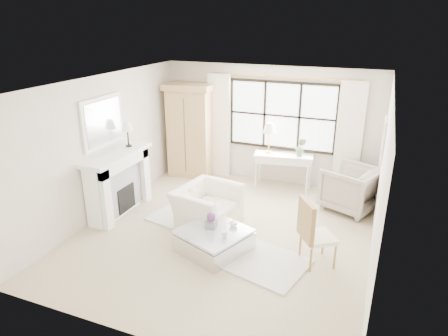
{
  "coord_description": "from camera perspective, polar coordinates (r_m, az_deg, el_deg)",
  "views": [
    {
      "loc": [
        2.35,
        -5.94,
        3.68
      ],
      "look_at": [
        -0.1,
        0.2,
        1.18
      ],
      "focal_mm": 32.0,
      "sensor_mm": 36.0,
      "label": 1
    }
  ],
  "objects": [
    {
      "name": "floor",
      "position": [
        7.37,
        0.12,
        -9.19
      ],
      "size": [
        5.5,
        5.5,
        0.0
      ],
      "primitive_type": "plane",
      "color": "#C2B290",
      "rests_on": "ground"
    },
    {
      "name": "ceiling",
      "position": [
        6.46,
        0.13,
        12.03
      ],
      "size": [
        5.5,
        5.5,
        0.0
      ],
      "primitive_type": "plane",
      "rotation": [
        3.14,
        0.0,
        0.0
      ],
      "color": "white",
      "rests_on": "ground"
    },
    {
      "name": "wall_back",
      "position": [
        9.3,
        6.42,
        6.11
      ],
      "size": [
        5.0,
        0.0,
        5.0
      ],
      "primitive_type": "plane",
      "rotation": [
        1.57,
        0.0,
        0.0
      ],
      "color": "beige",
      "rests_on": "ground"
    },
    {
      "name": "wall_front",
      "position": [
        4.6,
        -12.82,
        -10.3
      ],
      "size": [
        5.0,
        0.0,
        5.0
      ],
      "primitive_type": "plane",
      "rotation": [
        -1.57,
        0.0,
        0.0
      ],
      "color": "white",
      "rests_on": "ground"
    },
    {
      "name": "wall_left",
      "position": [
        8.02,
        -16.75,
        2.95
      ],
      "size": [
        0.0,
        5.5,
        5.5
      ],
      "primitive_type": "plane",
      "rotation": [
        1.57,
        0.0,
        1.57
      ],
      "color": "beige",
      "rests_on": "ground"
    },
    {
      "name": "wall_right",
      "position": [
        6.38,
        21.5,
        -2.19
      ],
      "size": [
        0.0,
        5.5,
        5.5
      ],
      "primitive_type": "plane",
      "rotation": [
        1.57,
        0.0,
        -1.57
      ],
      "color": "white",
      "rests_on": "ground"
    },
    {
      "name": "window_pane",
      "position": [
        9.15,
        8.27,
        7.4
      ],
      "size": [
        2.4,
        0.02,
        1.5
      ],
      "primitive_type": "cube",
      "color": "silver",
      "rests_on": "wall_back"
    },
    {
      "name": "window_frame",
      "position": [
        9.14,
        8.25,
        7.39
      ],
      "size": [
        2.5,
        0.04,
        1.5
      ],
      "primitive_type": null,
      "color": "black",
      "rests_on": "wall_back"
    },
    {
      "name": "curtain_rod",
      "position": [
        8.93,
        8.46,
        12.75
      ],
      "size": [
        3.3,
        0.04,
        0.04
      ],
      "primitive_type": "cylinder",
      "rotation": [
        0.0,
        1.57,
        0.0
      ],
      "color": "#B8863F",
      "rests_on": "wall_back"
    },
    {
      "name": "curtain_left",
      "position": [
        9.61,
        -0.71,
        6.02
      ],
      "size": [
        0.55,
        0.1,
        2.47
      ],
      "primitive_type": "cube",
      "color": "white",
      "rests_on": "ground"
    },
    {
      "name": "curtain_right",
      "position": [
        8.95,
        17.39,
        3.93
      ],
      "size": [
        0.55,
        0.1,
        2.47
      ],
      "primitive_type": "cube",
      "color": "white",
      "rests_on": "ground"
    },
    {
      "name": "fireplace",
      "position": [
        8.12,
        -14.98,
        -1.93
      ],
      "size": [
        0.58,
        1.66,
        1.26
      ],
      "color": "white",
      "rests_on": "ground"
    },
    {
      "name": "mirror_frame",
      "position": [
        7.87,
        -16.95,
        6.33
      ],
      "size": [
        0.05,
        1.15,
        0.95
      ],
      "primitive_type": "cube",
      "color": "white",
      "rests_on": "wall_left"
    },
    {
      "name": "mirror_glass",
      "position": [
        7.85,
        -16.77,
        6.31
      ],
      "size": [
        0.02,
        1.0,
        0.8
      ],
      "primitive_type": "cube",
      "color": "silver",
      "rests_on": "wall_left"
    },
    {
      "name": "art_frame",
      "position": [
        7.93,
        21.79,
        3.66
      ],
      "size": [
        0.04,
        0.62,
        0.82
      ],
      "primitive_type": "cube",
      "color": "white",
      "rests_on": "wall_right"
    },
    {
      "name": "art_canvas",
      "position": [
        7.93,
        21.65,
        3.68
      ],
      "size": [
        0.01,
        0.52,
        0.72
      ],
      "primitive_type": "cube",
      "color": "#B8A98F",
      "rests_on": "wall_right"
    },
    {
      "name": "mantel_lamp",
      "position": [
        8.09,
        -13.67,
        5.67
      ],
      "size": [
        0.22,
        0.22,
        0.51
      ],
      "color": "black",
      "rests_on": "fireplace"
    },
    {
      "name": "armoire",
      "position": [
        9.67,
        -4.83,
        5.45
      ],
      "size": [
        1.17,
        0.78,
        2.24
      ],
      "rotation": [
        0.0,
        0.0,
        0.07
      ],
      "color": "tan",
      "rests_on": "floor"
    },
    {
      "name": "console_table",
      "position": [
        9.18,
        8.38,
        -0.41
      ],
      "size": [
        1.36,
        0.67,
        0.8
      ],
      "rotation": [
        0.0,
        0.0,
        0.17
      ],
      "color": "white",
      "rests_on": "floor"
    },
    {
      "name": "console_lamp",
      "position": [
        8.96,
        6.51,
        5.59
      ],
      "size": [
        0.28,
        0.28,
        0.69
      ],
      "color": "#B98E40",
      "rests_on": "console_table"
    },
    {
      "name": "orchid_plant",
      "position": [
        8.92,
        10.93,
        2.97
      ],
      "size": [
        0.23,
        0.19,
        0.42
      ],
      "primitive_type": "imported",
      "rotation": [
        0.0,
        0.0,
        -0.0
      ],
      "color": "#506946",
      "rests_on": "console_table"
    },
    {
      "name": "side_table",
      "position": [
        8.17,
        0.6,
        -3.45
      ],
      "size": [
        0.4,
        0.4,
        0.51
      ],
      "color": "white",
      "rests_on": "floor"
    },
    {
      "name": "rug_left",
      "position": [
        7.85,
        -4.14,
        -7.15
      ],
      "size": [
        1.82,
        1.44,
        0.03
      ],
      "primitive_type": "cube",
      "rotation": [
        0.0,
        0.0,
        -0.19
      ],
      "color": "silver",
      "rests_on": "floor"
    },
    {
      "name": "rug_right",
      "position": [
        6.6,
        5.12,
        -13.09
      ],
      "size": [
        1.66,
        1.4,
        0.03
      ],
      "primitive_type": "cube",
      "rotation": [
        0.0,
        0.0,
        -0.25
      ],
      "color": "silver",
      "rests_on": "floor"
    },
    {
      "name": "club_armchair",
      "position": [
        7.49,
        -2.45,
        -5.5
      ],
      "size": [
        1.19,
        1.31,
        0.74
      ],
      "primitive_type": "imported",
      "rotation": [
        0.0,
        0.0,
        1.38
      ],
      "color": "white",
      "rests_on": "floor"
    },
    {
      "name": "wingback_chair",
      "position": [
        8.43,
        17.63,
        -2.78
      ],
      "size": [
        1.29,
        1.28,
        0.91
      ],
      "primitive_type": "imported",
      "rotation": [
        0.0,
        0.0,
        -1.97
      ],
      "color": "#A19388",
      "rests_on": "floor"
    },
    {
      "name": "french_chair",
      "position": [
        6.56,
        13.02,
        -10.77
      ],
      "size": [
        0.67,
        0.67,
        1.08
      ],
      "rotation": [
        0.0,
        0.0,
        2.16
      ],
      "color": "#A77E46",
      "rests_on": "floor"
    },
    {
      "name": "coffee_table",
      "position": [
        6.78,
        -1.47,
        -10.33
      ],
      "size": [
        1.3,
        1.3,
        0.38
      ],
      "rotation": [
        0.0,
        0.0,
        -0.38
      ],
      "color": "silver",
      "rests_on": "floor"
    },
    {
      "name": "planter_box",
      "position": [
        6.73,
        -1.83,
        -8.0
      ],
      "size": [
        0.19,
        0.19,
        0.13
      ],
      "primitive_type": "cube",
      "rotation": [
        0.0,
        0.0,
        0.1
      ],
      "color": "slate",
      "rests_on": "coffee_table"
    },
    {
      "name": "planter_flowers",
      "position": [
        6.66,
        -1.85,
        -6.97
      ],
      "size": [
        0.14,
        0.14,
        0.14
      ],
      "primitive_type": "sphere",
      "color": "#63317A",
      "rests_on": "planter_box"
    },
    {
      "name": "pillar_candle",
      "position": [
        6.43,
        0.02,
        -9.5
      ],
      "size": [
        0.08,
        0.08,
        0.12
      ],
      "primitive_type": "cylinder",
      "color": "beige",
      "rests_on": "coffee_table"
    },
    {
      "name": "coffee_vase",
      "position": [
        6.76,
        1.36,
        -7.77
      ],
      "size": [
        0.15,
        0.15,
        0.15
      ],
      "primitive_type": "imported",
      "rotation": [
        0.0,
        0.0,
        0.09
      ],
      "color": "white",
      "rests_on": "coffee_table"
    }
  ]
}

